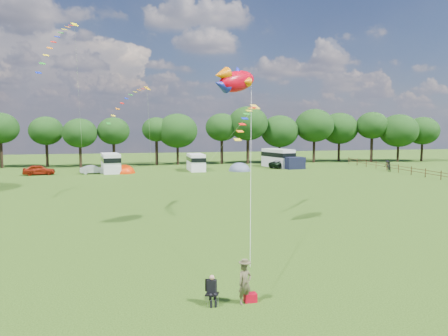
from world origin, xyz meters
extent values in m
plane|color=black|center=(0.00, 0.00, 0.00)|extent=(180.00, 180.00, 0.00)
cylinder|color=black|center=(-26.90, 55.70, 2.13)|extent=(0.49, 0.49, 4.25)
ellipsoid|color=#143311|center=(-26.90, 55.70, 6.45)|extent=(5.86, 5.86, 4.98)
cylinder|color=black|center=(-20.03, 56.31, 1.95)|extent=(0.47, 0.47, 3.90)
ellipsoid|color=#143311|center=(-20.03, 56.31, 6.00)|extent=(5.58, 5.58, 4.74)
cylinder|color=black|center=(-14.36, 53.27, 1.78)|extent=(0.44, 0.44, 3.56)
ellipsoid|color=#143311|center=(-14.36, 53.27, 5.64)|extent=(5.56, 5.56, 4.73)
cylinder|color=black|center=(-9.09, 54.23, 1.98)|extent=(0.47, 0.47, 3.95)
ellipsoid|color=#143311|center=(-9.09, 54.23, 5.95)|extent=(5.33, 5.33, 4.53)
cylinder|color=black|center=(-1.92, 56.03, 2.17)|extent=(0.50, 0.50, 4.33)
ellipsoid|color=#143311|center=(-1.92, 56.03, 6.19)|extent=(4.95, 4.95, 4.21)
cylinder|color=black|center=(1.70, 55.56, 1.66)|extent=(0.43, 0.43, 3.31)
ellipsoid|color=#143311|center=(1.70, 55.56, 5.95)|extent=(7.03, 7.03, 5.98)
cylinder|color=black|center=(9.66, 55.80, 2.18)|extent=(0.50, 0.50, 4.36)
ellipsoid|color=#143311|center=(9.66, 55.80, 6.56)|extent=(5.84, 5.84, 4.97)
cylinder|color=black|center=(14.25, 54.92, 2.27)|extent=(0.51, 0.51, 4.55)
ellipsoid|color=#143311|center=(14.25, 54.92, 7.23)|extent=(7.15, 7.15, 6.08)
cylinder|color=black|center=(20.49, 55.63, 1.61)|extent=(0.42, 0.42, 3.21)
ellipsoid|color=#143311|center=(20.49, 55.63, 5.80)|extent=(6.90, 6.90, 5.86)
cylinder|color=black|center=(26.98, 54.96, 2.09)|extent=(0.48, 0.48, 4.17)
ellipsoid|color=#143311|center=(26.98, 54.96, 6.86)|extent=(7.16, 7.16, 6.09)
cylinder|color=black|center=(32.97, 56.89, 1.83)|extent=(0.45, 0.45, 3.66)
ellipsoid|color=#143311|center=(32.97, 56.89, 6.31)|extent=(7.05, 7.05, 5.99)
cylinder|color=black|center=(38.41, 54.37, 2.32)|extent=(0.52, 0.52, 4.65)
ellipsoid|color=#143311|center=(38.41, 54.37, 6.88)|extent=(5.96, 5.96, 5.06)
cylinder|color=black|center=(43.16, 53.04, 1.59)|extent=(0.42, 0.42, 3.19)
ellipsoid|color=#143311|center=(43.16, 53.04, 5.89)|extent=(7.23, 7.23, 6.14)
cylinder|color=black|center=(48.55, 53.44, 1.76)|extent=(0.44, 0.44, 3.52)
ellipsoid|color=#143311|center=(48.55, 53.44, 5.86)|extent=(6.22, 6.22, 5.28)
cylinder|color=#472D19|center=(32.00, 27.00, 0.60)|extent=(0.12, 0.12, 1.20)
cylinder|color=#472D19|center=(32.00, 30.00, 0.60)|extent=(0.12, 0.12, 1.20)
cylinder|color=#472D19|center=(32.00, 28.50, 0.95)|extent=(0.08, 3.00, 0.08)
cylinder|color=#472D19|center=(32.00, 28.50, 0.55)|extent=(0.08, 3.00, 0.08)
cylinder|color=#472D19|center=(32.00, 33.00, 0.60)|extent=(0.12, 0.12, 1.20)
cylinder|color=#472D19|center=(32.00, 31.50, 0.95)|extent=(0.08, 3.00, 0.08)
cylinder|color=#472D19|center=(32.00, 31.50, 0.55)|extent=(0.08, 3.00, 0.08)
cylinder|color=#472D19|center=(32.00, 36.00, 0.60)|extent=(0.12, 0.12, 1.20)
cylinder|color=#472D19|center=(32.00, 34.50, 0.95)|extent=(0.08, 3.00, 0.08)
cylinder|color=#472D19|center=(32.00, 34.50, 0.55)|extent=(0.08, 3.00, 0.08)
cylinder|color=#472D19|center=(32.00, 39.00, 0.60)|extent=(0.12, 0.12, 1.20)
cylinder|color=#472D19|center=(32.00, 37.50, 0.95)|extent=(0.08, 3.00, 0.08)
cylinder|color=#472D19|center=(32.00, 37.50, 0.55)|extent=(0.08, 3.00, 0.08)
cylinder|color=#472D19|center=(32.00, 42.00, 0.60)|extent=(0.12, 0.12, 1.20)
cylinder|color=#472D19|center=(32.00, 40.50, 0.95)|extent=(0.08, 3.00, 0.08)
cylinder|color=#472D19|center=(32.00, 40.50, 0.55)|extent=(0.08, 3.00, 0.08)
cylinder|color=#472D19|center=(32.00, 45.00, 0.60)|extent=(0.12, 0.12, 1.20)
cylinder|color=#472D19|center=(32.00, 43.50, 0.95)|extent=(0.08, 3.00, 0.08)
cylinder|color=#472D19|center=(32.00, 43.50, 0.55)|extent=(0.08, 3.00, 0.08)
cylinder|color=#472D19|center=(32.00, 48.00, 0.60)|extent=(0.12, 0.12, 1.20)
cylinder|color=#472D19|center=(32.00, 46.50, 0.95)|extent=(0.08, 3.00, 0.08)
cylinder|color=#472D19|center=(32.00, 46.50, 0.55)|extent=(0.08, 3.00, 0.08)
cylinder|color=#472D19|center=(32.00, 51.00, 0.60)|extent=(0.12, 0.12, 1.20)
cylinder|color=#472D19|center=(32.00, 49.50, 0.95)|extent=(0.08, 3.00, 0.08)
cylinder|color=#472D19|center=(32.00, 49.50, 0.55)|extent=(0.08, 3.00, 0.08)
imported|color=maroon|center=(-18.86, 43.53, 0.72)|extent=(4.47, 2.20, 1.43)
imported|color=#A0A4A8|center=(-11.57, 43.49, 0.61)|extent=(3.61, 1.83, 1.22)
imported|color=black|center=(17.73, 45.88, 0.65)|extent=(5.23, 3.61, 1.31)
cube|color=silver|center=(-9.20, 44.75, 1.39)|extent=(3.10, 5.84, 2.78)
cube|color=black|center=(-9.20, 44.75, 1.96)|extent=(3.16, 5.95, 0.66)
cylinder|color=black|center=(-8.97, 43.01, 0.39)|extent=(0.82, 0.39, 0.78)
cylinder|color=black|center=(-9.44, 46.49, 0.39)|extent=(0.82, 0.39, 0.78)
cube|color=white|center=(3.38, 44.82, 1.28)|extent=(2.26, 5.14, 2.55)
cube|color=black|center=(3.38, 44.82, 1.80)|extent=(2.30, 5.25, 0.61)
cylinder|color=black|center=(3.41, 43.21, 0.36)|extent=(0.72, 0.28, 0.72)
cylinder|color=black|center=(3.36, 46.43, 0.36)|extent=(0.72, 0.28, 0.72)
cube|color=silver|center=(17.46, 47.60, 1.50)|extent=(4.20, 6.50, 3.01)
cube|color=black|center=(17.46, 47.60, 2.12)|extent=(4.28, 6.63, 0.71)
cylinder|color=black|center=(18.01, 45.79, 0.42)|extent=(0.90, 0.54, 0.85)
cylinder|color=black|center=(16.91, 49.41, 0.42)|extent=(0.90, 0.54, 0.85)
ellipsoid|color=#E52C00|center=(-7.21, 43.55, 0.02)|extent=(2.86, 3.28, 2.35)
cylinder|color=#E52C00|center=(-7.21, 43.55, 0.04)|extent=(3.00, 3.00, 0.08)
ellipsoid|color=#4F5A71|center=(9.77, 42.97, 0.02)|extent=(3.21, 3.69, 2.51)
cylinder|color=#4F5A71|center=(9.77, 42.97, 0.04)|extent=(3.37, 3.37, 0.08)
cube|color=black|center=(19.00, 44.48, 0.94)|extent=(3.32, 2.85, 1.87)
imported|color=brown|center=(-1.92, -5.03, 0.81)|extent=(0.68, 0.56, 1.61)
cylinder|color=#99999E|center=(-3.37, -5.04, 0.21)|extent=(0.02, 0.02, 0.41)
cylinder|color=#99999E|center=(-2.98, -5.04, 0.21)|extent=(0.02, 0.02, 0.41)
cylinder|color=#99999E|center=(-3.37, -4.65, 0.21)|extent=(0.02, 0.02, 0.41)
cylinder|color=#99999E|center=(-2.98, -4.65, 0.21)|extent=(0.02, 0.02, 0.41)
cube|color=black|center=(-3.18, -4.85, 0.41)|extent=(0.61, 0.60, 0.05)
cube|color=black|center=(-3.18, -4.63, 0.68)|extent=(0.45, 0.23, 0.50)
cube|color=black|center=(-3.18, -4.81, 0.70)|extent=(0.40, 0.34, 0.52)
sphere|color=tan|center=(-3.18, -4.83, 1.06)|extent=(0.20, 0.20, 0.20)
cube|color=#B50317|center=(-1.66, -4.91, 0.17)|extent=(0.50, 0.35, 0.34)
ellipsoid|color=#BF0011|center=(0.61, 6.88, 9.71)|extent=(3.49, 2.97, 1.95)
ellipsoid|color=#FFF700|center=(0.61, 6.88, 9.56)|extent=(2.18, 1.84, 1.07)
cone|color=#E96A00|center=(-0.60, 6.04, 10.01)|extent=(1.47, 1.39, 1.03)
cone|color=#161EA9|center=(-0.60, 6.04, 9.40)|extent=(1.47, 1.39, 1.03)
cone|color=#161EA9|center=(0.69, 6.94, 10.34)|extent=(1.08, 1.12, 0.87)
sphere|color=white|center=(1.36, 7.85, 9.89)|extent=(0.33, 0.33, 0.33)
sphere|color=black|center=(1.40, 7.93, 9.89)|extent=(0.16, 0.16, 0.16)
cube|color=#EBD700|center=(-11.60, 27.07, 17.15)|extent=(0.78, 0.76, 0.37)
cube|color=red|center=(-11.87, 26.58, 16.93)|extent=(0.57, 0.50, 0.10)
cube|color=orange|center=(-12.14, 26.08, 16.66)|extent=(0.57, 0.49, 0.11)
cube|color=yellow|center=(-12.41, 25.59, 16.32)|extent=(0.57, 0.49, 0.12)
cube|color=#198C1E|center=(-12.68, 25.09, 15.89)|extent=(0.57, 0.49, 0.13)
cube|color=#0C1EB2|center=(-12.95, 24.60, 15.39)|extent=(0.57, 0.48, 0.14)
cube|color=red|center=(-13.22, 24.10, 14.80)|extent=(0.56, 0.48, 0.15)
cube|color=orange|center=(-13.49, 23.61, 14.14)|extent=(0.56, 0.47, 0.16)
cube|color=yellow|center=(-13.76, 23.11, 13.39)|extent=(0.56, 0.47, 0.17)
cube|color=#198C1E|center=(-14.03, 22.62, 12.57)|extent=(0.55, 0.46, 0.17)
cube|color=#0C1EB2|center=(-14.30, 22.12, 11.66)|extent=(0.55, 0.46, 0.18)
cube|color=#FFA800|center=(-4.49, 24.06, 10.59)|extent=(0.72, 0.75, 0.36)
cube|color=red|center=(-4.90, 23.61, 10.48)|extent=(0.46, 0.56, 0.10)
cube|color=orange|center=(-5.30, 23.16, 10.34)|extent=(0.46, 0.56, 0.11)
cube|color=yellow|center=(-5.71, 22.71, 10.11)|extent=(0.45, 0.56, 0.12)
cube|color=#198C1E|center=(-6.11, 22.26, 9.80)|extent=(0.45, 0.56, 0.13)
cube|color=#0C1EB2|center=(-6.52, 21.81, 9.41)|extent=(0.45, 0.55, 0.14)
cube|color=red|center=(-6.92, 21.36, 8.94)|extent=(0.44, 0.55, 0.15)
cube|color=orange|center=(-7.33, 20.91, 8.40)|extent=(0.44, 0.55, 0.15)
cube|color=yellow|center=(-7.73, 20.46, 7.77)|extent=(0.43, 0.55, 0.16)
cube|color=#198C1E|center=(-8.14, 20.01, 7.06)|extent=(0.43, 0.54, 0.17)
cube|color=gold|center=(3.85, 13.89, 8.40)|extent=(0.88, 0.85, 0.42)
cube|color=red|center=(3.54, 13.35, 8.33)|extent=(0.66, 0.54, 0.12)
cube|color=orange|center=(3.22, 12.81, 8.22)|extent=(0.66, 0.53, 0.13)
cube|color=yellow|center=(2.91, 12.27, 8.02)|extent=(0.66, 0.53, 0.14)
cube|color=#198C1E|center=(2.59, 11.73, 7.75)|extent=(0.65, 0.53, 0.15)
cube|color=#0C1EB2|center=(2.28, 11.19, 7.40)|extent=(0.65, 0.52, 0.16)
cube|color=red|center=(1.96, 10.65, 6.97)|extent=(0.65, 0.52, 0.17)
cube|color=orange|center=(1.65, 10.11, 6.46)|extent=(0.65, 0.51, 0.18)
cube|color=yellow|center=(1.33, 9.57, 5.86)|extent=(0.64, 0.51, 0.19)
imported|color=black|center=(31.45, 37.64, 0.74)|extent=(0.82, 0.65, 1.48)
imported|color=black|center=(32.32, 39.42, 0.77)|extent=(0.99, 0.46, 1.53)
camera|label=1|loc=(-6.07, -20.83, 6.88)|focal=35.00mm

